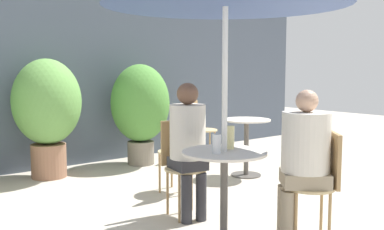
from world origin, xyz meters
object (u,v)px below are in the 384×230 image
(cafe_table_near, at_px, (224,175))
(cafe_table_far, at_px, (246,136))
(bistro_chair_3, at_px, (182,145))
(seated_person_0, at_px, (303,153))
(potted_plant_1, at_px, (47,107))
(bistro_chair_1, at_px, (181,158))
(beer_glass_1, at_px, (231,137))
(bistro_chair_2, at_px, (199,124))
(seated_person_1, at_px, (188,139))
(bistro_chair_0, at_px, (322,176))
(potted_plant_2, at_px, (140,106))
(beer_glass_0, at_px, (217,144))

(cafe_table_near, distance_m, cafe_table_far, 2.20)
(bistro_chair_3, distance_m, seated_person_0, 1.71)
(potted_plant_1, bearing_deg, bistro_chair_1, -78.56)
(bistro_chair_3, height_order, beer_glass_1, beer_glass_1)
(bistro_chair_2, bearing_deg, seated_person_1, -163.54)
(seated_person_0, height_order, potted_plant_1, potted_plant_1)
(seated_person_0, bearing_deg, cafe_table_far, -173.07)
(bistro_chair_0, height_order, seated_person_0, seated_person_0)
(cafe_table_far, relative_size, potted_plant_1, 0.49)
(bistro_chair_0, xyz_separation_m, bistro_chair_2, (1.29, 3.05, 0.00))
(seated_person_1, bearing_deg, seated_person_0, -60.08)
(potted_plant_2, bearing_deg, bistro_chair_1, -112.65)
(beer_glass_0, height_order, potted_plant_2, potted_plant_2)
(bistro_chair_0, height_order, bistro_chair_3, same)
(bistro_chair_3, distance_m, potted_plant_2, 1.61)
(beer_glass_0, distance_m, potted_plant_1, 2.93)
(seated_person_0, height_order, potted_plant_2, potted_plant_2)
(seated_person_0, bearing_deg, bistro_chair_3, -143.20)
(beer_glass_0, height_order, beer_glass_1, beer_glass_1)
(bistro_chair_1, distance_m, potted_plant_1, 2.22)
(seated_person_1, relative_size, potted_plant_2, 0.87)
(cafe_table_far, distance_m, seated_person_0, 2.19)
(bistro_chair_1, height_order, potted_plant_2, potted_plant_2)
(seated_person_0, xyz_separation_m, potted_plant_1, (-0.75, 3.29, 0.17))
(bistro_chair_0, height_order, potted_plant_1, potted_plant_1)
(seated_person_1, height_order, potted_plant_2, potted_plant_2)
(potted_plant_2, bearing_deg, cafe_table_far, -64.57)
(seated_person_1, relative_size, beer_glass_1, 6.63)
(seated_person_0, relative_size, beer_glass_1, 6.46)
(cafe_table_near, bearing_deg, seated_person_0, -41.17)
(cafe_table_far, xyz_separation_m, potted_plant_2, (-0.67, 1.42, 0.32))
(bistro_chair_0, relative_size, bistro_chair_2, 1.00)
(bistro_chair_1, relative_size, potted_plant_1, 0.59)
(bistro_chair_2, bearing_deg, beer_glass_1, -156.73)
(bistro_chair_3, xyz_separation_m, potted_plant_2, (0.43, 1.52, 0.30))
(seated_person_1, bearing_deg, beer_glass_1, -79.63)
(bistro_chair_3, distance_m, potted_plant_1, 1.85)
(bistro_chair_1, relative_size, seated_person_1, 0.71)
(cafe_table_near, distance_m, beer_glass_0, 0.29)
(bistro_chair_0, bearing_deg, beer_glass_0, -82.76)
(cafe_table_far, bearing_deg, bistro_chair_3, -174.48)
(bistro_chair_3, bearing_deg, cafe_table_near, 43.36)
(cafe_table_near, xyz_separation_m, seated_person_0, (0.46, -0.40, 0.18))
(cafe_table_far, distance_m, beer_glass_0, 2.33)
(bistro_chair_2, relative_size, beer_glass_0, 5.82)
(bistro_chair_3, bearing_deg, seated_person_0, 63.33)
(bistro_chair_3, bearing_deg, bistro_chair_2, -157.64)
(bistro_chair_1, bearing_deg, bistro_chair_2, 57.85)
(seated_person_1, bearing_deg, bistro_chair_0, -56.57)
(cafe_table_near, bearing_deg, bistro_chair_2, 53.99)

